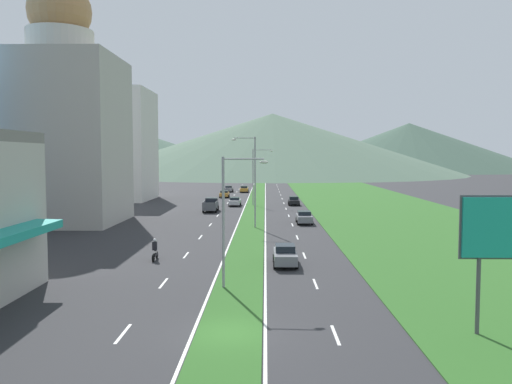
# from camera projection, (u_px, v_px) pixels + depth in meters

# --- Properties ---
(ground_plane) EXTENTS (600.00, 600.00, 0.00)m
(ground_plane) POSITION_uv_depth(u_px,v_px,m) (229.00, 334.00, 25.06)
(ground_plane) COLOR #2D2D30
(grass_median) EXTENTS (3.20, 240.00, 0.06)m
(grass_median) POSITION_uv_depth(u_px,v_px,m) (255.00, 208.00, 84.90)
(grass_median) COLOR #2D6023
(grass_median) RESTS_ON ground_plane
(grass_verge_right) EXTENTS (24.00, 240.00, 0.06)m
(grass_verge_right) POSITION_uv_depth(u_px,v_px,m) (381.00, 209.00, 84.53)
(grass_verge_right) COLOR #2D6023
(grass_verge_right) RESTS_ON ground_plane
(lane_dash_left_2) EXTENTS (0.16, 2.80, 0.01)m
(lane_dash_left_2) POSITION_uv_depth(u_px,v_px,m) (123.00, 334.00, 25.06)
(lane_dash_left_2) COLOR silver
(lane_dash_left_2) RESTS_ON ground_plane
(lane_dash_left_3) EXTENTS (0.16, 2.80, 0.01)m
(lane_dash_left_3) POSITION_uv_depth(u_px,v_px,m) (163.00, 283.00, 35.00)
(lane_dash_left_3) COLOR silver
(lane_dash_left_3) RESTS_ON ground_plane
(lane_dash_left_4) EXTENTS (0.16, 2.80, 0.01)m
(lane_dash_left_4) POSITION_uv_depth(u_px,v_px,m) (186.00, 255.00, 44.93)
(lane_dash_left_4) COLOR silver
(lane_dash_left_4) RESTS_ON ground_plane
(lane_dash_left_5) EXTENTS (0.16, 2.80, 0.01)m
(lane_dash_left_5) POSITION_uv_depth(u_px,v_px,m) (200.00, 237.00, 54.86)
(lane_dash_left_5) COLOR silver
(lane_dash_left_5) RESTS_ON ground_plane
(lane_dash_left_6) EXTENTS (0.16, 2.80, 0.01)m
(lane_dash_left_6) POSITION_uv_depth(u_px,v_px,m) (210.00, 225.00, 64.79)
(lane_dash_left_6) COLOR silver
(lane_dash_left_6) RESTS_ON ground_plane
(lane_dash_left_7) EXTENTS (0.16, 2.80, 0.01)m
(lane_dash_left_7) POSITION_uv_depth(u_px,v_px,m) (218.00, 216.00, 74.72)
(lane_dash_left_7) COLOR silver
(lane_dash_left_7) RESTS_ON ground_plane
(lane_dash_left_8) EXTENTS (0.16, 2.80, 0.01)m
(lane_dash_left_8) POSITION_uv_depth(u_px,v_px,m) (223.00, 209.00, 84.66)
(lane_dash_left_8) COLOR silver
(lane_dash_left_8) RESTS_ON ground_plane
(lane_dash_left_9) EXTENTS (0.16, 2.80, 0.01)m
(lane_dash_left_9) POSITION_uv_depth(u_px,v_px,m) (228.00, 203.00, 94.59)
(lane_dash_left_9) COLOR silver
(lane_dash_left_9) RESTS_ON ground_plane
(lane_dash_left_10) EXTENTS (0.16, 2.80, 0.01)m
(lane_dash_left_10) POSITION_uv_depth(u_px,v_px,m) (231.00, 199.00, 104.52)
(lane_dash_left_10) COLOR silver
(lane_dash_left_10) RESTS_ON ground_plane
(lane_dash_left_11) EXTENTS (0.16, 2.80, 0.01)m
(lane_dash_left_11) POSITION_uv_depth(u_px,v_px,m) (234.00, 195.00, 114.45)
(lane_dash_left_11) COLOR silver
(lane_dash_left_11) RESTS_ON ground_plane
(lane_dash_left_12) EXTENTS (0.16, 2.80, 0.01)m
(lane_dash_left_12) POSITION_uv_depth(u_px,v_px,m) (237.00, 192.00, 124.39)
(lane_dash_left_12) COLOR silver
(lane_dash_left_12) RESTS_ON ground_plane
(lane_dash_left_13) EXTENTS (0.16, 2.80, 0.01)m
(lane_dash_left_13) POSITION_uv_depth(u_px,v_px,m) (239.00, 189.00, 134.32)
(lane_dash_left_13) COLOR silver
(lane_dash_left_13) RESTS_ON ground_plane
(lane_dash_left_14) EXTENTS (0.16, 2.80, 0.01)m
(lane_dash_left_14) POSITION_uv_depth(u_px,v_px,m) (241.00, 187.00, 144.25)
(lane_dash_left_14) COLOR silver
(lane_dash_left_14) RESTS_ON ground_plane
(lane_dash_left_15) EXTENTS (0.16, 2.80, 0.01)m
(lane_dash_left_15) POSITION_uv_depth(u_px,v_px,m) (242.00, 185.00, 154.18)
(lane_dash_left_15) COLOR silver
(lane_dash_left_15) RESTS_ON ground_plane
(lane_dash_right_2) EXTENTS (0.16, 2.80, 0.01)m
(lane_dash_right_2) POSITION_uv_depth(u_px,v_px,m) (335.00, 335.00, 24.88)
(lane_dash_right_2) COLOR silver
(lane_dash_right_2) RESTS_ON ground_plane
(lane_dash_right_3) EXTENTS (0.16, 2.80, 0.01)m
(lane_dash_right_3) POSITION_uv_depth(u_px,v_px,m) (315.00, 284.00, 34.81)
(lane_dash_right_3) COLOR silver
(lane_dash_right_3) RESTS_ON ground_plane
(lane_dash_right_4) EXTENTS (0.16, 2.80, 0.01)m
(lane_dash_right_4) POSITION_uv_depth(u_px,v_px,m) (304.00, 255.00, 44.74)
(lane_dash_right_4) COLOR silver
(lane_dash_right_4) RESTS_ON ground_plane
(lane_dash_right_5) EXTENTS (0.16, 2.80, 0.01)m
(lane_dash_right_5) POSITION_uv_depth(u_px,v_px,m) (297.00, 237.00, 54.68)
(lane_dash_right_5) COLOR silver
(lane_dash_right_5) RESTS_ON ground_plane
(lane_dash_right_6) EXTENTS (0.16, 2.80, 0.01)m
(lane_dash_right_6) POSITION_uv_depth(u_px,v_px,m) (292.00, 225.00, 64.61)
(lane_dash_right_6) COLOR silver
(lane_dash_right_6) RESTS_ON ground_plane
(lane_dash_right_7) EXTENTS (0.16, 2.80, 0.01)m
(lane_dash_right_7) POSITION_uv_depth(u_px,v_px,m) (289.00, 216.00, 74.54)
(lane_dash_right_7) COLOR silver
(lane_dash_right_7) RESTS_ON ground_plane
(lane_dash_right_8) EXTENTS (0.16, 2.80, 0.01)m
(lane_dash_right_8) POSITION_uv_depth(u_px,v_px,m) (286.00, 209.00, 84.47)
(lane_dash_right_8) COLOR silver
(lane_dash_right_8) RESTS_ON ground_plane
(lane_dash_right_9) EXTENTS (0.16, 2.80, 0.01)m
(lane_dash_right_9) POSITION_uv_depth(u_px,v_px,m) (284.00, 203.00, 94.41)
(lane_dash_right_9) COLOR silver
(lane_dash_right_9) RESTS_ON ground_plane
(lane_dash_right_10) EXTENTS (0.16, 2.80, 0.01)m
(lane_dash_right_10) POSITION_uv_depth(u_px,v_px,m) (282.00, 199.00, 104.34)
(lane_dash_right_10) COLOR silver
(lane_dash_right_10) RESTS_ON ground_plane
(lane_dash_right_11) EXTENTS (0.16, 2.80, 0.01)m
(lane_dash_right_11) POSITION_uv_depth(u_px,v_px,m) (281.00, 195.00, 114.27)
(lane_dash_right_11) COLOR silver
(lane_dash_right_11) RESTS_ON ground_plane
(lane_dash_right_12) EXTENTS (0.16, 2.80, 0.01)m
(lane_dash_right_12) POSITION_uv_depth(u_px,v_px,m) (279.00, 192.00, 124.20)
(lane_dash_right_12) COLOR silver
(lane_dash_right_12) RESTS_ON ground_plane
(lane_dash_right_13) EXTENTS (0.16, 2.80, 0.01)m
(lane_dash_right_13) POSITION_uv_depth(u_px,v_px,m) (278.00, 189.00, 134.13)
(lane_dash_right_13) COLOR silver
(lane_dash_right_13) RESTS_ON ground_plane
(lane_dash_right_14) EXTENTS (0.16, 2.80, 0.01)m
(lane_dash_right_14) POSITION_uv_depth(u_px,v_px,m) (278.00, 187.00, 144.07)
(lane_dash_right_14) COLOR silver
(lane_dash_right_14) RESTS_ON ground_plane
(lane_dash_right_15) EXTENTS (0.16, 2.80, 0.01)m
(lane_dash_right_15) POSITION_uv_depth(u_px,v_px,m) (277.00, 185.00, 154.00)
(lane_dash_right_15) COLOR silver
(lane_dash_right_15) RESTS_ON ground_plane
(edge_line_median_left) EXTENTS (0.16, 240.00, 0.01)m
(edge_line_median_left) POSITION_uv_depth(u_px,v_px,m) (244.00, 208.00, 84.93)
(edge_line_median_left) COLOR silver
(edge_line_median_left) RESTS_ON ground_plane
(edge_line_median_right) EXTENTS (0.16, 240.00, 0.01)m
(edge_line_median_right) POSITION_uv_depth(u_px,v_px,m) (265.00, 208.00, 84.87)
(edge_line_median_right) COLOR silver
(edge_line_median_right) RESTS_ON ground_plane
(domed_building) EXTENTS (14.24, 14.24, 30.46)m
(domed_building) POSITION_uv_depth(u_px,v_px,m) (62.00, 124.00, 65.94)
(domed_building) COLOR #B7B2A8
(domed_building) RESTS_ON ground_plane
(midrise_colored) EXTENTS (15.04, 15.04, 21.27)m
(midrise_colored) POSITION_uv_depth(u_px,v_px,m) (112.00, 145.00, 101.32)
(midrise_colored) COLOR silver
(midrise_colored) RESTS_ON ground_plane
(hill_far_left) EXTENTS (217.75, 217.75, 35.04)m
(hill_far_left) POSITION_uv_depth(u_px,v_px,m) (78.00, 141.00, 318.14)
(hill_far_left) COLOR #3D5647
(hill_far_left) RESTS_ON ground_plane
(hill_far_center) EXTENTS (178.09, 178.09, 28.91)m
(hill_far_center) POSITION_uv_depth(u_px,v_px,m) (272.00, 144.00, 250.70)
(hill_far_center) COLOR #516B56
(hill_far_center) RESTS_ON ground_plane
(hill_far_right) EXTENTS (151.70, 151.70, 28.14)m
(hill_far_right) POSITION_uv_depth(u_px,v_px,m) (409.00, 147.00, 311.50)
(hill_far_right) COLOR #3D5647
(hill_far_right) RESTS_ON ground_plane
(street_lamp_near) EXTENTS (2.98, 0.36, 8.50)m
(street_lamp_near) POSITION_uv_depth(u_px,v_px,m) (229.00, 212.00, 33.38)
(street_lamp_near) COLOR #99999E
(street_lamp_near) RESTS_ON ground_plane
(street_lamp_mid) EXTENTS (2.86, 0.34, 10.81)m
(street_lamp_mid) POSITION_uv_depth(u_px,v_px,m) (253.00, 177.00, 61.54)
(street_lamp_mid) COLOR #99999E
(street_lamp_mid) RESTS_ON ground_plane
(street_lamp_far) EXTENTS (3.55, 0.35, 9.74)m
(street_lamp_far) POSITION_uv_depth(u_px,v_px,m) (255.00, 173.00, 89.85)
(street_lamp_far) COLOR #99999E
(street_lamp_far) RESTS_ON ground_plane
(car_0) EXTENTS (1.90, 4.36, 1.60)m
(car_0) POSITION_uv_depth(u_px,v_px,m) (285.00, 255.00, 40.71)
(car_0) COLOR slate
(car_0) RESTS_ON ground_plane
(car_1) EXTENTS (1.96, 4.68, 1.50)m
(car_1) POSITION_uv_depth(u_px,v_px,m) (244.00, 189.00, 122.79)
(car_1) COLOR #C6842D
(car_1) RESTS_ON ground_plane
(car_2) EXTENTS (1.91, 4.29, 1.41)m
(car_2) POSITION_uv_depth(u_px,v_px,m) (224.00, 194.00, 107.46)
(car_2) COLOR #C6842D
(car_2) RESTS_ON ground_plane
(car_3) EXTENTS (2.01, 4.59, 1.48)m
(car_3) POSITION_uv_depth(u_px,v_px,m) (235.00, 201.00, 89.38)
(car_3) COLOR #B2B2B7
(car_3) RESTS_ON ground_plane
(car_4) EXTENTS (1.99, 4.60, 1.57)m
(car_4) POSITION_uv_depth(u_px,v_px,m) (304.00, 217.00, 65.88)
(car_4) COLOR slate
(car_4) RESTS_ON ground_plane
(car_5) EXTENTS (1.93, 4.68, 1.46)m
(car_5) POSITION_uv_depth(u_px,v_px,m) (229.00, 189.00, 124.17)
(car_5) COLOR slate
(car_5) RESTS_ON ground_plane
(car_6) EXTENTS (1.94, 4.14, 1.50)m
(car_6) POSITION_uv_depth(u_px,v_px,m) (294.00, 201.00, 90.68)
(car_6) COLOR black
(car_6) RESTS_ON ground_plane
(pickup_truck_0) EXTENTS (2.18, 5.40, 2.00)m
(pickup_truck_0) POSITION_uv_depth(u_px,v_px,m) (211.00, 205.00, 80.38)
(pickup_truck_0) COLOR #515459
(pickup_truck_0) RESTS_ON ground_plane
(motorcycle_rider) EXTENTS (0.36, 2.00, 1.80)m
(motorcycle_rider) POSITION_uv_depth(u_px,v_px,m) (155.00, 251.00, 42.68)
(motorcycle_rider) COLOR black
(motorcycle_rider) RESTS_ON ground_plane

